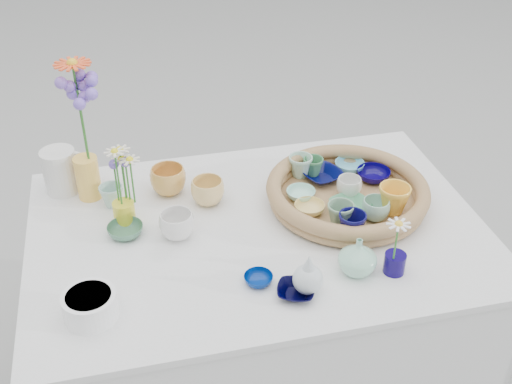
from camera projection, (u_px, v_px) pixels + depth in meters
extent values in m
imported|color=#04073F|center=(322.00, 175.00, 1.96)|extent=(0.15, 0.15, 0.03)
imported|color=#070049|center=(373.00, 175.00, 1.96)|extent=(0.10, 0.10, 0.03)
imported|color=yellow|center=(394.00, 199.00, 1.80)|extent=(0.09, 0.09, 0.08)
imported|color=#529D6E|center=(351.00, 206.00, 1.82)|extent=(0.13, 0.13, 0.03)
imported|color=gray|center=(340.00, 215.00, 1.75)|extent=(0.08, 0.08, 0.07)
imported|color=#A2DFCC|center=(301.00, 194.00, 1.87)|extent=(0.10, 0.10, 0.03)
imported|color=#A5D4BB|center=(300.00, 166.00, 1.96)|extent=(0.08, 0.08, 0.07)
imported|color=silver|center=(349.00, 187.00, 1.88)|extent=(0.08, 0.08, 0.06)
imported|color=#69BCD5|center=(349.00, 166.00, 2.00)|extent=(0.12, 0.12, 0.03)
imported|color=#090842|center=(352.00, 225.00, 1.71)|extent=(0.09, 0.09, 0.07)
imported|color=#E6C772|center=(309.00, 208.00, 1.81)|extent=(0.10, 0.10, 0.03)
imported|color=#91C2AC|center=(376.00, 209.00, 1.78)|extent=(0.10, 0.10, 0.06)
imported|color=#428553|center=(313.00, 167.00, 1.97)|extent=(0.07, 0.07, 0.06)
imported|color=gold|center=(168.00, 181.00, 1.92)|extent=(0.12, 0.12, 0.08)
imported|color=#E2BB6E|center=(208.00, 192.00, 1.87)|extent=(0.11, 0.11, 0.08)
imported|color=#437558|center=(125.00, 231.00, 1.76)|extent=(0.11, 0.11, 0.03)
imported|color=silver|center=(177.00, 225.00, 1.74)|extent=(0.12, 0.12, 0.08)
imported|color=navy|center=(258.00, 279.00, 1.60)|extent=(0.09, 0.09, 0.02)
imported|color=#A0C6B7|center=(112.00, 196.00, 1.86)|extent=(0.09, 0.09, 0.07)
imported|color=black|center=(296.00, 291.00, 1.56)|extent=(0.12, 0.12, 0.02)
imported|color=#95D5B5|center=(358.00, 256.00, 1.61)|extent=(0.12, 0.12, 0.10)
cylinder|color=#0E0449|center=(395.00, 263.00, 1.62)|extent=(0.06, 0.06, 0.06)
cylinder|color=#FBC14D|center=(88.00, 178.00, 1.88)|extent=(0.09, 0.09, 0.13)
cylinder|color=yellow|center=(124.00, 212.00, 1.80)|extent=(0.07, 0.07, 0.07)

